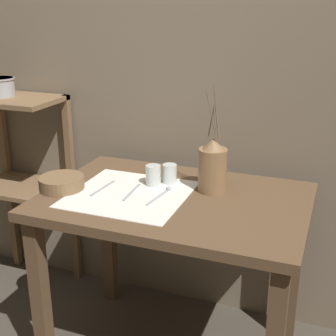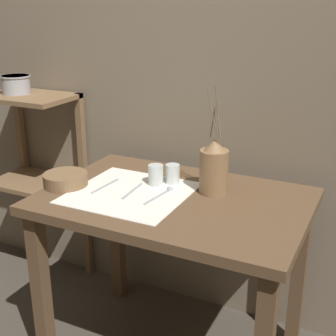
% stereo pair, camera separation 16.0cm
% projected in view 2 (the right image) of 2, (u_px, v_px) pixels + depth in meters
% --- Properties ---
extents(stone_wall_back, '(7.00, 0.06, 2.40)m').
position_uv_depth(stone_wall_back, '(218.00, 80.00, 2.16)').
color(stone_wall_back, '#7A6B56').
rests_on(stone_wall_back, ground_plane).
extents(wooden_table, '(1.07, 0.73, 0.79)m').
position_uv_depth(wooden_table, '(174.00, 224.00, 1.94)').
color(wooden_table, brown).
rests_on(wooden_table, ground_plane).
extents(wooden_shelf_unit, '(0.47, 0.32, 1.09)m').
position_uv_depth(wooden_shelf_unit, '(39.00, 154.00, 2.56)').
color(wooden_shelf_unit, brown).
rests_on(wooden_shelf_unit, ground_plane).
extents(linen_cloth, '(0.47, 0.46, 0.00)m').
position_uv_depth(linen_cloth, '(130.00, 193.00, 1.94)').
color(linen_cloth, white).
rests_on(linen_cloth, wooden_table).
extents(pitcher_with_flowers, '(0.12, 0.12, 0.44)m').
position_uv_depth(pitcher_with_flowers, '(214.00, 168.00, 1.91)').
color(pitcher_with_flowers, olive).
rests_on(pitcher_with_flowers, wooden_table).
extents(wooden_bowl, '(0.19, 0.19, 0.05)m').
position_uv_depth(wooden_bowl, '(66.00, 179.00, 2.01)').
color(wooden_bowl, brown).
rests_on(wooden_bowl, wooden_table).
extents(glass_tumbler_near, '(0.06, 0.06, 0.09)m').
position_uv_depth(glass_tumbler_near, '(156.00, 175.00, 2.00)').
color(glass_tumbler_near, silver).
rests_on(glass_tumbler_near, wooden_table).
extents(glass_tumbler_far, '(0.06, 0.06, 0.08)m').
position_uv_depth(glass_tumbler_far, '(173.00, 174.00, 2.02)').
color(glass_tumbler_far, silver).
rests_on(glass_tumbler_far, wooden_table).
extents(knife_center, '(0.03, 0.18, 0.00)m').
position_uv_depth(knife_center, '(105.00, 186.00, 1.99)').
color(knife_center, '#A8A8AD').
rests_on(knife_center, wooden_table).
extents(fork_outer, '(0.02, 0.18, 0.00)m').
position_uv_depth(fork_outer, '(133.00, 191.00, 1.94)').
color(fork_outer, '#A8A8AD').
rests_on(fork_outer, wooden_table).
extents(spoon_outer, '(0.04, 0.19, 0.02)m').
position_uv_depth(spoon_outer, '(165.00, 192.00, 1.93)').
color(spoon_outer, '#A8A8AD').
rests_on(spoon_outer, wooden_table).
extents(metal_pot_large, '(0.15, 0.15, 0.09)m').
position_uv_depth(metal_pot_large, '(16.00, 84.00, 2.43)').
color(metal_pot_large, '#A8A8AD').
rests_on(metal_pot_large, wooden_shelf_unit).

